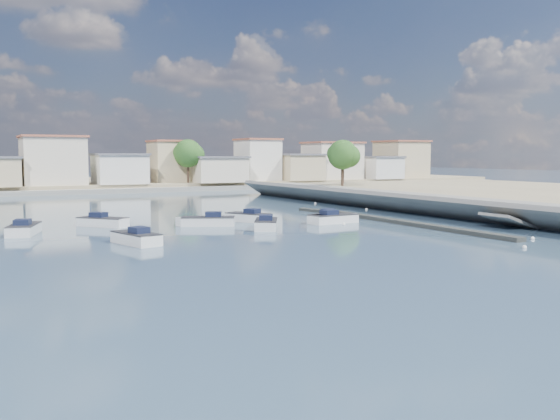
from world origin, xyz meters
The scene contains 16 objects.
ground centered at (0.00, 40.00, 0.00)m, with size 400.00×400.00×0.00m, color #334C66.
seawall_walkway centered at (18.50, 13.00, 0.90)m, with size 5.00×90.00×1.80m, color slate.
breakwater centered at (6.90, 12.69, 0.17)m, with size 2.00×31.02×0.35m.
far_shore_land centered at (0.00, 92.00, 0.70)m, with size 160.00×40.00×1.40m, color gray.
far_shore_quay centered at (0.00, 71.00, 0.40)m, with size 160.00×2.50×0.80m, color slate.
far_town centered at (10.71, 76.92, 4.93)m, with size 113.01×12.80×8.35m.
shore_trees centered at (8.34, 68.11, 6.22)m, with size 74.56×38.32×7.92m.
motorboat_a centered at (-18.43, 9.51, 0.38)m, with size 2.88×5.10×1.48m.
motorboat_b centered at (-5.87, 13.37, 0.38)m, with size 3.76×4.92×1.48m.
motorboat_c centered at (-9.80, 17.91, 0.38)m, with size 5.22×3.71×1.48m.
motorboat_d centered at (1.27, 15.36, 0.38)m, with size 4.22×2.99×1.48m.
motorboat_e centered at (-24.93, 19.11, 0.38)m, with size 3.26×5.42×1.48m.
motorboat_f centered at (-4.93, 19.66, 0.38)m, with size 3.71×4.81×1.48m.
motorboat_g centered at (-18.01, 21.48, 0.38)m, with size 4.34×4.56×1.48m.
motorboat_h centered at (1.97, 14.52, 0.38)m, with size 5.46×2.47×1.48m.
mooring_buoys centered at (6.68, 15.85, 0.05)m, with size 14.41×41.11×0.32m.
Camera 1 is at (-29.69, -35.08, 6.36)m, focal length 40.00 mm.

